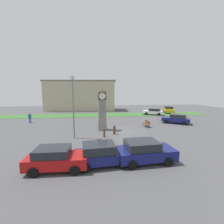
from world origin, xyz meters
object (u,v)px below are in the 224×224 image
bollard_mid_row (104,133)px  car_navy_sedan (56,158)px  bench (147,123)px  street_lamp_near_road (73,103)px  car_far_lot (169,110)px  clock_tower (102,111)px  bollard_near_tower (114,130)px  car_end_of_row (177,119)px  pedestrian_near_bench (30,117)px  car_by_building (145,151)px  car_silver_hatch (153,112)px  car_near_tower (102,154)px

bollard_mid_row → car_navy_sedan: 7.69m
bench → street_lamp_near_road: 11.29m
car_navy_sedan → bench: bearing=47.6°
car_navy_sedan → car_far_lot: 32.22m
clock_tower → bollard_near_tower: 3.37m
street_lamp_near_road → car_end_of_row: bearing=21.3°
clock_tower → bench: size_ratio=3.28×
car_end_of_row → bench: bearing=-162.5°
car_navy_sedan → car_end_of_row: (15.87, 12.93, 0.01)m
car_navy_sedan → pedestrian_near_bench: 18.18m
clock_tower → street_lamp_near_road: bearing=-135.2°
car_end_of_row → pedestrian_near_bench: bearing=172.2°
street_lamp_near_road → car_navy_sedan: bearing=-92.2°
street_lamp_near_road → car_by_building: bearing=-47.7°
car_far_lot → car_by_building: bearing=-120.7°
car_end_of_row → bench: size_ratio=2.79×
bollard_near_tower → street_lamp_near_road: street_lamp_near_road is taller
car_silver_hatch → bollard_mid_row: bearing=-128.1°
car_by_building → street_lamp_near_road: size_ratio=0.63×
bollard_mid_row → bench: bollard_mid_row is taller
car_near_tower → car_by_building: car_by_building is taller
car_end_of_row → clock_tower: bearing=-167.2°
bollard_near_tower → bench: bearing=32.3°
street_lamp_near_road → bollard_near_tower: bearing=11.7°
car_by_building → pedestrian_near_bench: (-14.31, 15.85, 0.13)m
car_end_of_row → pedestrian_near_bench: size_ratio=2.78×
car_navy_sedan → car_far_lot: bearing=50.2°
car_silver_hatch → car_end_of_row: size_ratio=1.03×
bollard_near_tower → car_by_building: bearing=-80.6°
clock_tower → car_silver_hatch: (12.07, 11.97, -1.85)m
car_navy_sedan → bench: size_ratio=2.44×
bollard_mid_row → car_navy_sedan: bearing=-118.0°
car_near_tower → car_end_of_row: car_end_of_row is taller
bollard_near_tower → car_end_of_row: (10.96, 5.11, 0.22)m
clock_tower → car_by_building: (2.57, -9.76, -1.80)m
car_navy_sedan → street_lamp_near_road: (0.26, 6.86, 3.14)m
bench → car_silver_hatch: bearing=63.4°
car_near_tower → car_silver_hatch: (12.63, 21.78, -0.03)m
clock_tower → bollard_mid_row: 3.97m
car_by_building → street_lamp_near_road: bearing=132.3°
clock_tower → pedestrian_near_bench: clock_tower is taller
bollard_mid_row → car_near_tower: car_near_tower is taller
pedestrian_near_bench → street_lamp_near_road: bearing=-48.1°
car_end_of_row → car_by_building: bearing=-127.8°
clock_tower → car_end_of_row: clock_tower is taller
car_silver_hatch → car_end_of_row: car_end_of_row is taller
car_near_tower → car_far_lot: size_ratio=0.93×
bench → bollard_mid_row: bearing=-146.4°
clock_tower → car_navy_sedan: size_ratio=1.35×
car_by_building → bench: size_ratio=2.63×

